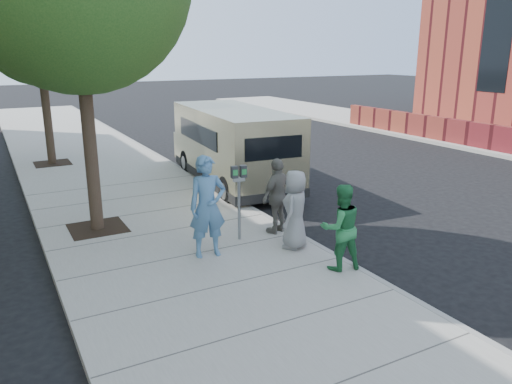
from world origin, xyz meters
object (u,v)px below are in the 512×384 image
at_px(tree_far, 38,22).
at_px(person_gray_shirt, 295,209).
at_px(person_green_shirt, 341,227).
at_px(person_officer, 208,207).
at_px(parking_meter, 239,187).
at_px(van, 232,145).
at_px(person_striped_polo, 278,196).

xyz_separation_m(tree_far, person_gray_shirt, (3.21, -10.63, -3.94)).
bearing_deg(person_green_shirt, person_officer, -30.74).
bearing_deg(tree_far, person_officer, -81.45).
height_order(parking_meter, person_gray_shirt, person_gray_shirt).
bearing_deg(person_gray_shirt, van, -143.44).
xyz_separation_m(person_officer, person_gray_shirt, (1.68, -0.45, -0.19)).
bearing_deg(person_striped_polo, tree_far, -92.25).
bearing_deg(person_officer, parking_meter, 35.05).
distance_m(tree_far, van, 7.70).
relative_size(tree_far, person_green_shirt, 4.11).
bearing_deg(person_gray_shirt, person_green_shirt, 57.06).
distance_m(parking_meter, person_officer, 1.03).
bearing_deg(person_striped_polo, person_gray_shirt, 59.78).
xyz_separation_m(parking_meter, van, (2.13, 4.71, -0.07)).
distance_m(person_officer, person_green_shirt, 2.51).
bearing_deg(parking_meter, person_green_shirt, -60.31).
distance_m(tree_far, person_striped_polo, 11.01).
bearing_deg(person_gray_shirt, parking_meter, -89.81).
distance_m(parking_meter, van, 5.17).
bearing_deg(parking_meter, person_gray_shirt, -43.35).
distance_m(tree_far, person_gray_shirt, 11.79).
xyz_separation_m(van, person_gray_shirt, (-1.35, -5.63, -0.28)).
xyz_separation_m(van, person_striped_polo, (-1.21, -4.72, -0.25)).
distance_m(van, person_green_shirt, 6.99).
relative_size(van, person_striped_polo, 3.88).
height_order(van, person_green_shirt, van).
xyz_separation_m(van, person_green_shirt, (-1.20, -6.88, -0.28)).
bearing_deg(tree_far, person_gray_shirt, -73.18).
height_order(person_officer, person_green_shirt, person_officer).
bearing_deg(tree_far, person_striped_polo, -70.96).
distance_m(tree_far, person_green_shirt, 12.97).
distance_m(person_green_shirt, person_gray_shirt, 1.26).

